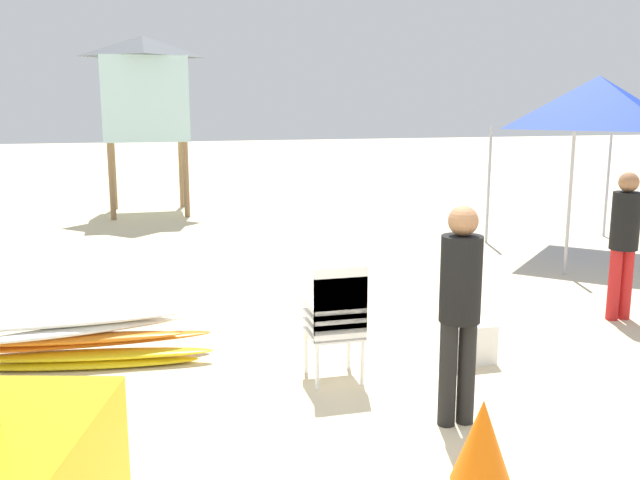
{
  "coord_description": "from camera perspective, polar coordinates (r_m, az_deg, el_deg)",
  "views": [
    {
      "loc": [
        -1.66,
        -4.21,
        2.54
      ],
      "look_at": [
        0.07,
        2.44,
        1.17
      ],
      "focal_mm": 39.73,
      "sensor_mm": 36.0,
      "label": 1
    }
  ],
  "objects": [
    {
      "name": "cooler_box",
      "position": [
        7.19,
        11.87,
        -8.01
      ],
      "size": [
        0.45,
        0.36,
        0.39
      ],
      "primitive_type": "cube",
      "color": "white",
      "rests_on": "ground"
    },
    {
      "name": "lifeguard_near_left",
      "position": [
        8.86,
        23.31,
        0.32
      ],
      "size": [
        0.32,
        0.32,
        1.73
      ],
      "color": "red",
      "rests_on": "ground"
    },
    {
      "name": "stacked_plastic_chairs",
      "position": [
        6.37,
        1.36,
        -5.98
      ],
      "size": [
        0.48,
        0.48,
        1.11
      ],
      "color": "white",
      "rests_on": "ground"
    },
    {
      "name": "traffic_cone_near",
      "position": [
        5.05,
        12.92,
        -15.5
      ],
      "size": [
        0.41,
        0.41,
        0.59
      ],
      "primitive_type": "cone",
      "color": "orange",
      "rests_on": "ground"
    },
    {
      "name": "lifeguard_tower",
      "position": [
        16.37,
        -13.96,
        11.79
      ],
      "size": [
        1.98,
        1.98,
        3.89
      ],
      "color": "olive",
      "rests_on": "ground"
    },
    {
      "name": "ground",
      "position": [
        5.19,
        6.36,
        -18.13
      ],
      "size": [
        80.0,
        80.0,
        0.0
      ],
      "primitive_type": "plane",
      "color": "beige"
    },
    {
      "name": "lifeguard_near_right",
      "position": [
        5.58,
        11.21,
        -4.83
      ],
      "size": [
        0.32,
        0.32,
        1.76
      ],
      "color": "black",
      "rests_on": "ground"
    },
    {
      "name": "surfboard_pile",
      "position": [
        7.3,
        -18.75,
        -7.78
      ],
      "size": [
        2.53,
        0.67,
        0.48
      ],
      "color": "yellow",
      "rests_on": "ground"
    },
    {
      "name": "popup_canopy",
      "position": [
        12.46,
        21.47,
        10.29
      ],
      "size": [
        2.49,
        2.49,
        2.91
      ],
      "color": "#B2B2B7",
      "rests_on": "ground"
    }
  ]
}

